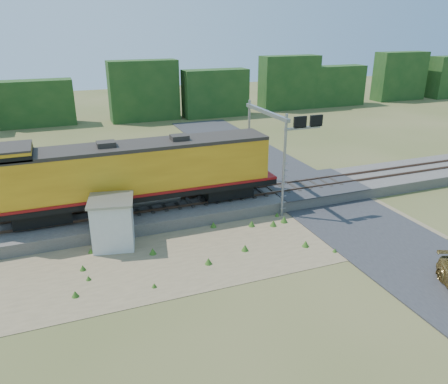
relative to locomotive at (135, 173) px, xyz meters
name	(u,v)px	position (x,y,z in m)	size (l,w,h in m)	color
ground	(263,244)	(6.23, -6.00, -3.31)	(140.00, 140.00, 0.00)	#475123
ballast	(226,202)	(6.23, 0.00, -2.91)	(70.00, 5.00, 0.80)	slate
rails	(226,195)	(6.23, 0.00, -2.43)	(70.00, 1.54, 0.16)	brown
dirt_shoulder	(228,246)	(4.23, -5.50, -3.29)	(26.00, 8.00, 0.03)	#8C7754
road	(353,220)	(13.23, -5.26, -3.22)	(7.00, 66.00, 0.86)	#38383A
tree_line_north	(138,97)	(6.23, 32.00, -0.24)	(130.00, 3.00, 6.50)	#183D16
weed_clumps	(206,254)	(2.73, -5.90, -3.31)	(15.00, 6.20, 0.56)	#34601B
locomotive	(135,173)	(0.00, 0.00, 0.00)	(18.43, 2.81, 4.75)	black
shed	(113,222)	(-1.94, -3.01, -1.81)	(2.93, 2.93, 2.95)	silver
signal_gantry	(275,133)	(9.56, -0.66, 1.91)	(2.75, 6.20, 6.94)	gray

